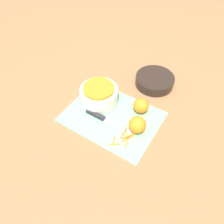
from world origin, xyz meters
TOP-DOWN VIEW (x-y plane):
  - ground_plane at (0.00, 0.00)m, footprint 4.00×4.00m
  - cutting_board at (0.00, 0.00)m, footprint 0.43×0.33m
  - bowl_speckled at (-0.11, 0.05)m, footprint 0.18×0.18m
  - bowl_dark at (0.07, 0.32)m, footprint 0.20×0.20m
  - knife at (-0.04, -0.04)m, footprint 0.25×0.02m
  - orange_left at (0.10, 0.10)m, footprint 0.07×0.07m
  - orange_right at (0.14, -0.01)m, footprint 0.08×0.08m
  - peel_pile at (0.11, -0.08)m, footprint 0.08×0.12m

SIDE VIEW (x-z plane):
  - ground_plane at x=0.00m, z-range 0.00..0.00m
  - cutting_board at x=0.00m, z-range 0.00..0.01m
  - peel_pile at x=0.11m, z-range 0.00..0.01m
  - knife at x=-0.04m, z-range 0.00..0.02m
  - bowl_dark at x=0.07m, z-range 0.00..0.05m
  - orange_left at x=0.10m, z-range 0.01..0.08m
  - orange_right at x=0.14m, z-range 0.01..0.08m
  - bowl_speckled at x=-0.11m, z-range 0.00..0.10m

